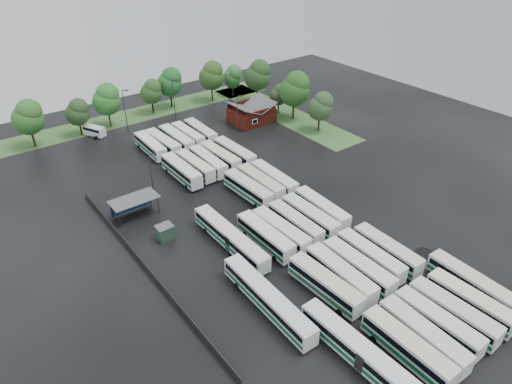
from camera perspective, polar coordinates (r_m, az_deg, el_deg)
ground at (r=75.38m, az=4.34°, el=-5.95°), size 160.00×160.00×0.00m
brick_building at (r=116.64m, az=-0.56°, el=9.60°), size 10.07×8.60×5.39m
wash_shed at (r=82.06m, az=-15.08°, el=-1.06°), size 8.20×4.20×3.58m
utility_hut at (r=76.00m, az=-11.31°, el=-4.96°), size 2.70×2.20×2.62m
grass_strip_north at (r=125.38m, az=-14.97°, el=9.22°), size 80.00×10.00×0.01m
grass_strip_east at (r=123.16m, az=3.22°, el=9.86°), size 10.00×50.00×0.01m
west_fence at (r=71.33m, az=-13.82°, el=-8.90°), size 0.10×50.00×1.20m
bus_r0c0 at (r=59.95m, az=18.39°, el=-17.94°), size 2.76×12.18×3.38m
bus_r0c1 at (r=61.77m, az=20.14°, el=-16.50°), size 3.11×12.28×3.39m
bus_r0c2 at (r=63.97m, az=21.73°, el=-14.92°), size 2.61×11.86×3.29m
bus_r0c3 at (r=65.96m, az=23.44°, el=-13.64°), size 2.93×12.20×3.38m
bus_r0c4 at (r=68.38m, az=25.21°, el=-12.32°), size 2.83×11.92×3.30m
bus_r1c0 at (r=65.17m, az=8.63°, el=-11.33°), size 3.06×12.38×3.42m
bus_r1c1 at (r=67.04m, az=10.51°, el=-10.08°), size 3.05×12.40×3.43m
bus_r1c2 at (r=68.71m, az=12.63°, el=-9.14°), size 2.77×12.38×3.44m
bus_r1c3 at (r=71.10m, az=14.07°, el=-7.82°), size 2.87×11.96×3.31m
bus_r1c4 at (r=73.02m, az=16.08°, el=-6.97°), size 2.79×11.88×3.29m
bus_r2c0 at (r=72.86m, az=1.19°, el=-5.54°), size 2.60×12.09×3.36m
bus_r2c1 at (r=74.06m, az=3.11°, el=-4.88°), size 2.87×12.13×3.36m
bus_r2c2 at (r=76.08m, az=4.93°, el=-3.89°), size 2.66×11.71×3.25m
bus_r2c3 at (r=77.76m, az=6.75°, el=-3.06°), size 2.67×12.18×3.39m
bus_r2c4 at (r=79.97m, az=8.18°, el=-2.09°), size 3.14×12.21×3.37m
bus_r3c2 at (r=84.80m, az=-1.00°, el=0.42°), size 2.86×12.22×3.39m
bus_r3c3 at (r=86.56m, az=0.55°, el=1.13°), size 2.68×12.14×3.37m
bus_r3c4 at (r=87.97m, az=2.21°, el=1.66°), size 2.93×12.25×3.39m
bus_r4c0 at (r=91.87m, az=-9.32°, el=2.65°), size 2.64×12.34×3.43m
bus_r4c1 at (r=93.44m, az=-7.64°, el=3.26°), size 2.68×11.71×3.25m
bus_r4c2 at (r=94.64m, az=-6.01°, el=3.78°), size 2.90×11.86×3.28m
bus_r4c3 at (r=96.36m, az=-4.54°, el=4.43°), size 2.88×12.10×3.35m
bus_r4c4 at (r=97.74m, az=-2.72°, el=4.94°), size 2.84×12.33×3.42m
bus_r5c0 at (r=103.34m, az=-13.07°, el=5.63°), size 2.78×11.82×3.28m
bus_r5c1 at (r=104.04m, az=-11.56°, el=6.03°), size 3.08×12.17×3.36m
bus_r5c2 at (r=105.30m, az=-9.90°, el=6.55°), size 2.64×12.24×3.40m
bus_r5c3 at (r=106.91m, az=-8.50°, el=7.03°), size 2.49×11.66×3.24m
bus_r5c4 at (r=108.24m, az=-6.94°, el=7.48°), size 2.93×11.83×3.27m
artic_bus_west_a at (r=58.04m, az=12.90°, el=-19.02°), size 2.81×17.66×3.27m
artic_bus_west_b at (r=72.64m, az=-3.21°, el=-5.76°), size 2.52×17.67×3.28m
artic_bus_west_c at (r=62.59m, az=1.48°, el=-13.20°), size 2.95×17.72×3.28m
artic_bus_east at (r=70.75m, az=26.90°, el=-11.16°), size 3.09×17.55×3.24m
minibus at (r=115.85m, az=-19.56°, el=7.25°), size 4.10×5.78×2.38m
tree_north_0 at (r=113.13m, az=-26.58°, el=8.40°), size 6.83×6.83×11.31m
tree_north_1 at (r=115.67m, az=-21.39°, el=9.32°), size 5.50×5.50×9.11m
tree_north_2 at (r=117.77m, az=-18.15°, el=10.99°), size 6.69×6.69×11.08m
tree_north_3 at (r=123.89m, az=-12.92°, el=12.17°), size 5.56×5.56×9.22m
tree_north_4 at (r=126.80m, az=-10.67°, el=13.39°), size 6.56×6.56×10.87m
tree_north_5 at (r=129.60m, az=-5.55°, el=14.31°), size 6.83×6.83×11.31m
tree_north_6 at (r=134.76m, az=-2.87°, el=14.38°), size 5.30×5.30×8.78m
tree_east_0 at (r=111.13m, az=8.14°, el=10.59°), size 5.94×5.94×9.84m
tree_east_1 at (r=116.86m, az=4.92°, el=12.76°), size 7.53×7.53×12.47m
tree_east_2 at (r=121.24m, az=2.95°, el=12.11°), size 4.86×4.84×8.02m
tree_east_3 at (r=128.10m, az=0.27°, el=14.42°), size 7.18×7.18×11.89m
tree_east_4 at (r=133.89m, az=-2.88°, el=13.94°), size 4.66×4.63×7.67m
lamp_post_ne at (r=108.38m, az=-2.30°, el=9.88°), size 1.47×0.29×9.55m
lamp_post_nw at (r=84.60m, az=-12.91°, el=2.26°), size 1.44×0.28×9.35m
lamp_post_back_w at (r=113.90m, az=-16.03°, el=10.04°), size 1.60×0.31×10.37m
lamp_post_back_e at (r=118.24m, az=-10.20°, el=11.61°), size 1.61×0.31×10.48m
puddle_0 at (r=65.57m, az=12.86°, el=-13.87°), size 4.61×4.61×0.01m
puddle_1 at (r=71.52m, az=20.95°, el=-10.90°), size 3.72×3.72×0.01m
puddle_2 at (r=72.15m, az=-1.63°, el=-7.86°), size 4.66×4.66×0.01m
puddle_3 at (r=76.10m, az=5.89°, el=-5.62°), size 3.08×3.08×0.01m
puddle_4 at (r=77.05m, az=20.40°, el=-7.27°), size 3.35×3.35×0.01m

